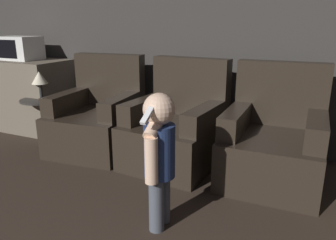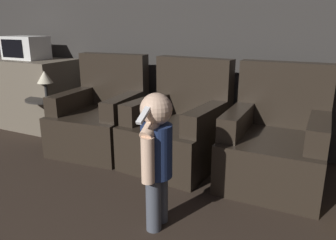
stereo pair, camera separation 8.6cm
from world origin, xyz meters
name	(u,v)px [view 1 (the left image)]	position (x,y,z in m)	size (l,w,h in m)	color
wall_back	(226,28)	(0.00, 4.50, 1.30)	(8.40, 0.05, 2.60)	#33302D
armchair_left	(98,119)	(-1.20, 3.84, 0.34)	(0.89, 0.95, 1.02)	black
armchair_middle	(177,130)	(-0.27, 3.84, 0.34)	(0.89, 0.96, 1.02)	black
armchair_right	(273,143)	(0.65, 3.84, 0.34)	(0.81, 0.89, 1.02)	black
person_toddler	(159,151)	(0.05, 2.78, 0.55)	(0.21, 0.36, 0.93)	#474C56
kitchen_counter	(26,94)	(-2.52, 4.10, 0.45)	(1.15, 0.66, 0.90)	#665B4C
microwave	(19,48)	(-2.55, 4.10, 1.04)	(0.52, 0.36, 0.29)	silver
side_table	(43,106)	(-1.94, 3.78, 0.43)	(0.48, 0.48, 0.50)	black
lamp	(39,78)	(-1.94, 3.78, 0.75)	(0.18, 0.18, 0.32)	#262626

